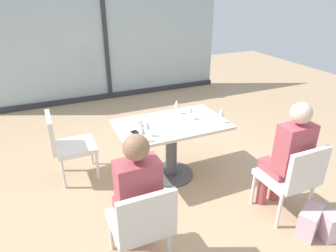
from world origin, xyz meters
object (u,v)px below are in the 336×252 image
object	(u,v)px
chair_front_right	(292,176)
cell_phone_on_table	(136,133)
chair_front_left	(142,223)
coffee_cup	(140,123)
wine_glass_0	(142,130)
wine_glass_3	(147,125)
person_front_right	(288,154)
person_front_left	(136,194)
dining_table_main	(171,138)
wine_glass_4	(190,109)
wine_glass_2	(221,112)
chair_far_left	(67,143)
handbag_2	(309,221)
wine_glass_1	(177,104)

from	to	relation	value
chair_front_right	cell_phone_on_table	xyz separation A→B (m)	(-1.26, 1.08, 0.24)
chair_front_left	coffee_cup	world-z (taller)	chair_front_left
wine_glass_0	wine_glass_3	size ratio (longest dim) A/B	1.00
person_front_right	person_front_left	size ratio (longest dim) A/B	1.00
chair_front_left	person_front_right	xyz separation A→B (m)	(1.58, 0.11, 0.20)
wine_glass_3	coffee_cup	bearing A→B (deg)	88.18
wine_glass_0	dining_table_main	bearing A→B (deg)	32.43
wine_glass_4	coffee_cup	bearing A→B (deg)	174.74
dining_table_main	chair_front_right	size ratio (longest dim) A/B	1.50
wine_glass_2	chair_front_left	bearing A→B (deg)	-144.44
wine_glass_2	coffee_cup	bearing A→B (deg)	162.05
cell_phone_on_table	wine_glass_4	bearing A→B (deg)	0.63
dining_table_main	wine_glass_4	world-z (taller)	wine_glass_4
chair_far_left	person_front_left	xyz separation A→B (m)	(0.39, -1.52, 0.20)
chair_front_left	wine_glass_3	bearing A→B (deg)	67.10
wine_glass_4	coffee_cup	size ratio (longest dim) A/B	2.06
wine_glass_2	handbag_2	distance (m)	1.45
chair_far_left	wine_glass_1	world-z (taller)	wine_glass_1
person_front_right	wine_glass_0	distance (m)	1.48
wine_glass_2	person_front_right	bearing A→B (deg)	-73.59
wine_glass_3	wine_glass_4	world-z (taller)	same
chair_far_left	wine_glass_4	distance (m)	1.54
person_front_left	wine_glass_2	size ratio (longest dim) A/B	6.81
wine_glass_4	chair_front_right	bearing A→B (deg)	-65.71
wine_glass_4	cell_phone_on_table	bearing A→B (deg)	-171.79
wine_glass_3	wine_glass_4	bearing A→B (deg)	18.77
person_front_left	person_front_right	bearing A→B (deg)	0.00
person_front_left	wine_glass_2	bearing A→B (deg)	32.32
dining_table_main	cell_phone_on_table	xyz separation A→B (m)	(-0.47, -0.09, 0.20)
chair_front_right	wine_glass_1	xyz separation A→B (m)	(-0.61, 1.42, 0.37)
wine_glass_0	wine_glass_4	xyz separation A→B (m)	(0.72, 0.31, 0.00)
handbag_2	coffee_cup	bearing A→B (deg)	100.86
wine_glass_0	wine_glass_4	bearing A→B (deg)	23.52
dining_table_main	wine_glass_0	size ratio (longest dim) A/B	7.03
chair_front_left	wine_glass_2	size ratio (longest dim) A/B	4.70
handbag_2	person_front_right	bearing A→B (deg)	67.24
chair_far_left	wine_glass_2	distance (m)	1.88
cell_phone_on_table	wine_glass_3	bearing A→B (deg)	-57.52
dining_table_main	cell_phone_on_table	bearing A→B (deg)	-169.49
chair_front_left	wine_glass_0	xyz separation A→B (m)	(0.33, 0.88, 0.37)
wine_glass_1	wine_glass_3	bearing A→B (deg)	-141.69
person_front_right	wine_glass_3	bearing A→B (deg)	143.44
chair_front_right	wine_glass_0	size ratio (longest dim) A/B	4.70
wine_glass_2	wine_glass_1	bearing A→B (deg)	127.59
wine_glass_2	coffee_cup	distance (m)	0.96
chair_front_left	chair_far_left	size ratio (longest dim) A/B	1.00
chair_front_left	wine_glass_2	xyz separation A→B (m)	(1.33, 0.95, 0.37)
cell_phone_on_table	handbag_2	bearing A→B (deg)	-54.15
chair_front_left	coffee_cup	xyz separation A→B (m)	(0.42, 1.25, 0.28)
wine_glass_2	wine_glass_4	world-z (taller)	same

